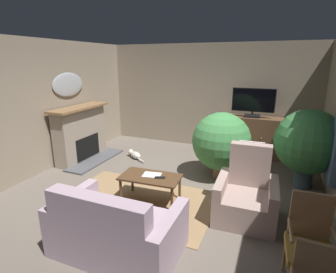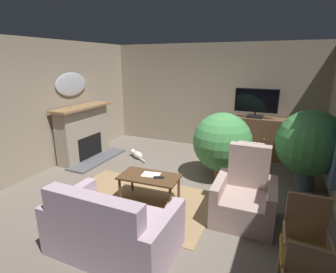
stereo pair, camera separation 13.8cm
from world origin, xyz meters
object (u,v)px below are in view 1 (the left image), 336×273
(television, at_px, (253,102))
(cat, at_px, (135,155))
(armchair_beside_cabinet, at_px, (246,197))
(side_chair_far_end, at_px, (310,243))
(tv_remote, at_px, (160,177))
(folded_newspaper, at_px, (152,175))
(tv_cabinet, at_px, (250,137))
(sofa_floral, at_px, (115,230))
(coffee_table, at_px, (150,179))
(wall_mirror_oval, at_px, (68,85))
(potted_plant_small_fern_corner, at_px, (308,143))
(potted_plant_leafy_by_curtain, at_px, (221,142))
(fireplace, at_px, (82,135))

(television, relative_size, cat, 1.67)
(armchair_beside_cabinet, relative_size, side_chair_far_end, 1.10)
(tv_remote, height_order, folded_newspaper, tv_remote)
(folded_newspaper, bearing_deg, tv_cabinet, 56.87)
(tv_cabinet, bearing_deg, cat, -152.82)
(sofa_floral, relative_size, cat, 2.60)
(coffee_table, xyz_separation_m, sofa_floral, (0.15, -1.29, -0.09))
(television, relative_size, armchair_beside_cabinet, 0.89)
(folded_newspaper, xyz_separation_m, sofa_floral, (0.15, -1.34, -0.15))
(sofa_floral, bearing_deg, wall_mirror_oval, 138.51)
(television, xyz_separation_m, potted_plant_small_fern_corner, (1.12, -1.35, -0.48))
(potted_plant_leafy_by_curtain, bearing_deg, coffee_table, -122.00)
(coffee_table, height_order, potted_plant_small_fern_corner, potted_plant_small_fern_corner)
(folded_newspaper, xyz_separation_m, cat, (-1.26, 1.63, -0.37))
(wall_mirror_oval, relative_size, sofa_floral, 0.62)
(tv_cabinet, height_order, armchair_beside_cabinet, armchair_beside_cabinet)
(tv_remote, bearing_deg, sofa_floral, 67.74)
(fireplace, relative_size, armchair_beside_cabinet, 1.47)
(fireplace, bearing_deg, coffee_table, -26.25)
(fireplace, distance_m, sofa_floral, 3.55)
(potted_plant_leafy_by_curtain, relative_size, cat, 2.27)
(television, height_order, armchair_beside_cabinet, television)
(tv_cabinet, height_order, cat, tv_cabinet)
(tv_cabinet, xyz_separation_m, tv_remote, (-1.12, -3.00, 0.00))
(side_chair_far_end, relative_size, cat, 1.70)
(coffee_table, height_order, armchair_beside_cabinet, armchair_beside_cabinet)
(tv_remote, distance_m, armchair_beside_cabinet, 1.37)
(potted_plant_small_fern_corner, bearing_deg, side_chair_far_end, -93.33)
(coffee_table, bearing_deg, armchair_beside_cabinet, 5.10)
(tv_cabinet, xyz_separation_m, potted_plant_leafy_by_curtain, (-0.42, -1.59, 0.29))
(television, distance_m, potted_plant_small_fern_corner, 1.82)
(armchair_beside_cabinet, height_order, potted_plant_small_fern_corner, potted_plant_small_fern_corner)
(coffee_table, bearing_deg, sofa_floral, -83.31)
(cat, bearing_deg, tv_cabinet, 27.18)
(tv_remote, distance_m, side_chair_far_end, 2.29)
(television, distance_m, tv_remote, 3.27)
(television, distance_m, cat, 3.11)
(tv_cabinet, relative_size, folded_newspaper, 5.01)
(coffee_table, relative_size, potted_plant_leafy_by_curtain, 0.76)
(fireplace, distance_m, potted_plant_small_fern_corner, 4.82)
(folded_newspaper, distance_m, potted_plant_small_fern_corner, 2.88)
(fireplace, bearing_deg, cat, 23.98)
(folded_newspaper, distance_m, armchair_beside_cabinet, 1.54)
(wall_mirror_oval, bearing_deg, tv_cabinet, 24.77)
(side_chair_far_end, bearing_deg, television, 104.05)
(coffee_table, bearing_deg, potted_plant_leafy_by_curtain, 58.00)
(coffee_table, relative_size, sofa_floral, 0.67)
(wall_mirror_oval, bearing_deg, fireplace, -0.00)
(tv_cabinet, relative_size, cat, 2.54)
(wall_mirror_oval, xyz_separation_m, sofa_floral, (2.78, -2.46, -1.46))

